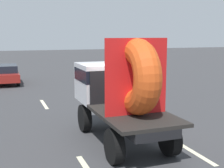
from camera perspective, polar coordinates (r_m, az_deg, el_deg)
ground_plane at (r=10.65m, az=2.85°, el=-9.73°), size 120.00×120.00×0.00m
flatbed_truck at (r=10.07m, az=1.21°, el=-0.81°), size 2.02×4.80×3.36m
distant_sedan at (r=22.84m, az=-19.20°, el=1.81°), size 1.76×4.11×1.34m
lane_dash_left_far at (r=15.73m, az=-12.49°, el=-3.69°), size 0.16×2.13×0.01m
lane_dash_right_near at (r=9.64m, az=14.80°, el=-12.07°), size 0.16×2.13×0.01m
lane_dash_right_far at (r=15.96m, az=-0.49°, el=-3.28°), size 0.16×2.49×0.01m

